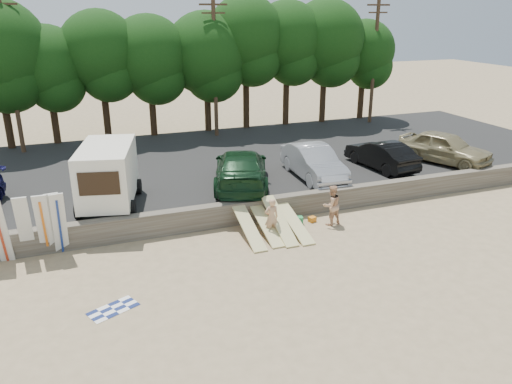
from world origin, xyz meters
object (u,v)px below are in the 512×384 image
car_3 (381,155)px  cooler (298,220)px  box_trailer (108,173)px  car_2 (314,162)px  beachgoer_b (332,205)px  car_1 (241,168)px  car_4 (445,147)px  beachgoer_a (271,217)px

car_3 → cooler: 7.69m
box_trailer → car_2: size_ratio=0.91×
car_2 → beachgoer_b: bearing=-103.5°
box_trailer → car_1: size_ratio=0.75×
car_4 → beachgoer_b: size_ratio=2.87×
car_3 → beachgoer_a: (-8.13, -4.47, -0.63)m
box_trailer → car_4: (17.94, 0.17, -0.63)m
car_2 → beachgoer_b: car_2 is taller
beachgoer_a → car_2: bearing=-132.2°
car_1 → car_3: size_ratio=1.34×
car_2 → box_trailer: bearing=-175.9°
cooler → box_trailer: bearing=169.7°
car_4 → beachgoer_a: bearing=175.0°
box_trailer → beachgoer_a: size_ratio=2.79×
beachgoer_a → beachgoer_b: beachgoer_b is taller
car_4 → beachgoer_a: (-11.99, -4.12, -0.75)m
box_trailer → car_1: 6.19m
cooler → car_2: bearing=68.3°
beachgoer_b → car_3: bearing=-149.6°
car_3 → car_4: (3.86, -0.35, 0.12)m
car_2 → beachgoer_b: 4.27m
car_3 → beachgoer_b: 6.82m
box_trailer → car_4: size_ratio=0.89×
car_3 → beachgoer_a: bearing=23.0°
box_trailer → car_3: size_ratio=1.00×
box_trailer → beachgoer_a: bearing=-20.5°
box_trailer → car_2: box_trailer is taller
beachgoer_a → cooler: (1.54, 0.71, -0.65)m
car_2 → beachgoer_a: size_ratio=3.07×
box_trailer → beachgoer_b: box_trailer is taller
car_1 → car_2: size_ratio=1.22×
beachgoer_a → cooler: beachgoer_a is taller
car_4 → car_1: bearing=154.9°
box_trailer → cooler: size_ratio=11.92×
car_2 → cooler: bearing=-122.4°
car_4 → cooler: bearing=174.1°
car_3 → car_1: bearing=-5.1°
car_4 → car_2: bearing=155.2°
box_trailer → car_3: bearing=15.2°
box_trailer → car_4: 17.95m
car_2 → car_4: 7.99m
beachgoer_a → beachgoer_b: size_ratio=0.92×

